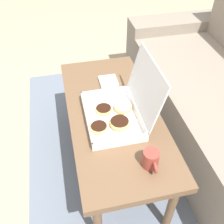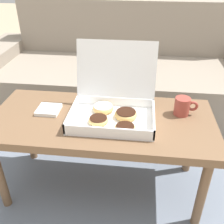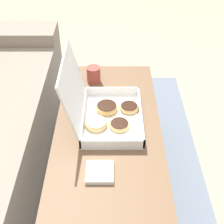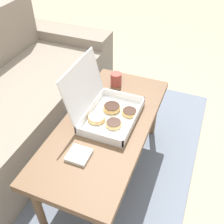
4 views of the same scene
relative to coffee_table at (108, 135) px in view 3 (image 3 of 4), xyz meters
name	(u,v)px [view 3 (image 3 of 4)]	position (x,y,z in m)	size (l,w,h in m)	color
ground_plane	(105,188)	(0.00, 0.02, -0.42)	(12.00, 12.00, 0.00)	tan
area_rug	(52,188)	(0.00, 0.32, -0.41)	(2.24, 1.75, 0.01)	slate
coffee_table	(108,135)	(0.00, 0.00, 0.00)	(1.09, 0.50, 0.47)	brown
pastry_box	(103,110)	(0.06, 0.02, 0.11)	(0.40, 0.35, 0.33)	white
coffee_mug	(94,74)	(0.39, 0.08, 0.10)	(0.11, 0.07, 0.09)	#993D33
napkin_stack	(100,172)	(-0.27, 0.03, 0.06)	(0.11, 0.11, 0.02)	white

